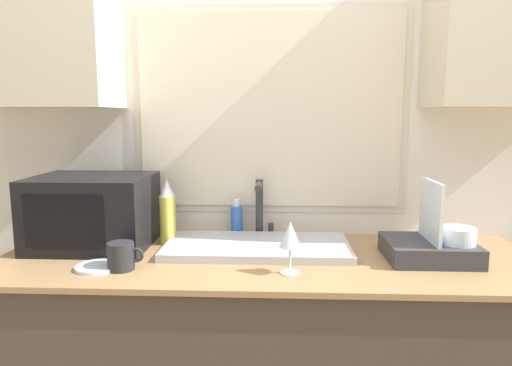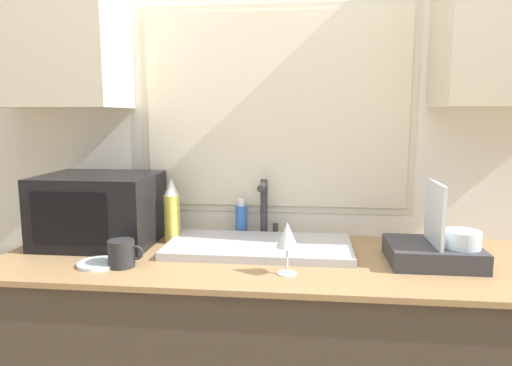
# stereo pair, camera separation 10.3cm
# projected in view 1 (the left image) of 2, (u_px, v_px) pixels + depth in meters

# --- Properties ---
(wall_back) EXTENTS (6.00, 0.38, 2.60)m
(wall_back) POSITION_uv_depth(u_px,v_px,m) (270.00, 121.00, 1.94)
(wall_back) COLOR silver
(wall_back) RESTS_ON ground_plane
(sink_basin) EXTENTS (0.71, 0.35, 0.03)m
(sink_basin) POSITION_uv_depth(u_px,v_px,m) (257.00, 246.00, 1.77)
(sink_basin) COLOR #B2B2B7
(sink_basin) RESTS_ON countertop
(faucet) EXTENTS (0.08, 0.17, 0.25)m
(faucet) POSITION_uv_depth(u_px,v_px,m) (260.00, 204.00, 1.93)
(faucet) COLOR #333338
(faucet) RESTS_ON countertop
(microwave) EXTENTS (0.45, 0.37, 0.28)m
(microwave) POSITION_uv_depth(u_px,v_px,m) (93.00, 211.00, 1.81)
(microwave) COLOR black
(microwave) RESTS_ON countertop
(dish_rack) EXTENTS (0.31, 0.26, 0.29)m
(dish_rack) POSITION_uv_depth(u_px,v_px,m) (432.00, 245.00, 1.65)
(dish_rack) COLOR #333338
(dish_rack) RESTS_ON countertop
(spray_bottle) EXTENTS (0.06, 0.06, 0.27)m
(spray_bottle) POSITION_uv_depth(u_px,v_px,m) (168.00, 213.00, 1.85)
(spray_bottle) COLOR #D8CC4C
(spray_bottle) RESTS_ON countertop
(soap_bottle) EXTENTS (0.05, 0.05, 0.16)m
(soap_bottle) POSITION_uv_depth(u_px,v_px,m) (237.00, 220.00, 1.97)
(soap_bottle) COLOR blue
(soap_bottle) RESTS_ON countertop
(mug_near_sink) EXTENTS (0.12, 0.09, 0.09)m
(mug_near_sink) POSITION_uv_depth(u_px,v_px,m) (121.00, 256.00, 1.54)
(mug_near_sink) COLOR #262628
(mug_near_sink) RESTS_ON countertop
(wine_glass) EXTENTS (0.07, 0.07, 0.17)m
(wine_glass) POSITION_uv_depth(u_px,v_px,m) (290.00, 236.00, 1.49)
(wine_glass) COLOR silver
(wine_glass) RESTS_ON countertop
(small_plate) EXTENTS (0.15, 0.15, 0.01)m
(small_plate) POSITION_uv_depth(u_px,v_px,m) (98.00, 267.00, 1.56)
(small_plate) COLOR silver
(small_plate) RESTS_ON countertop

